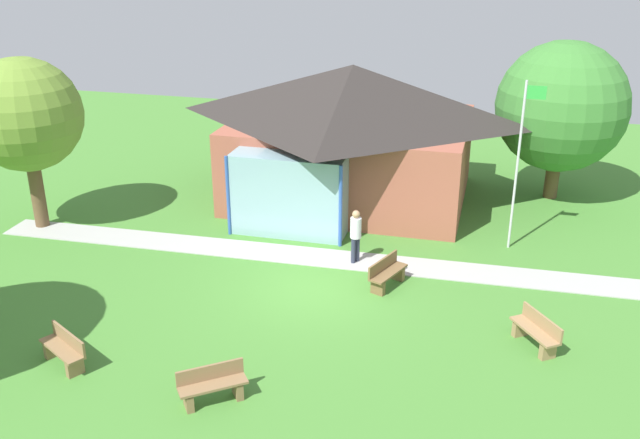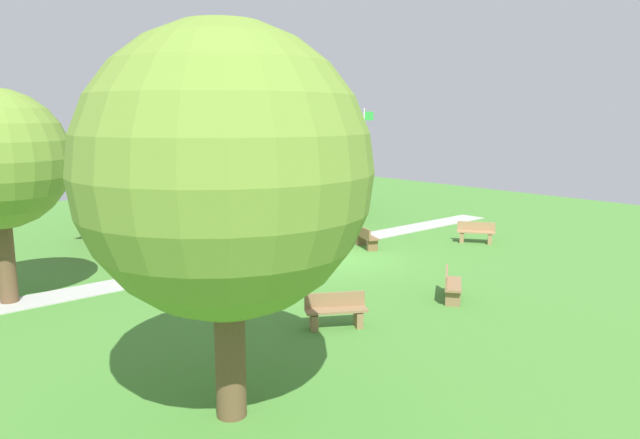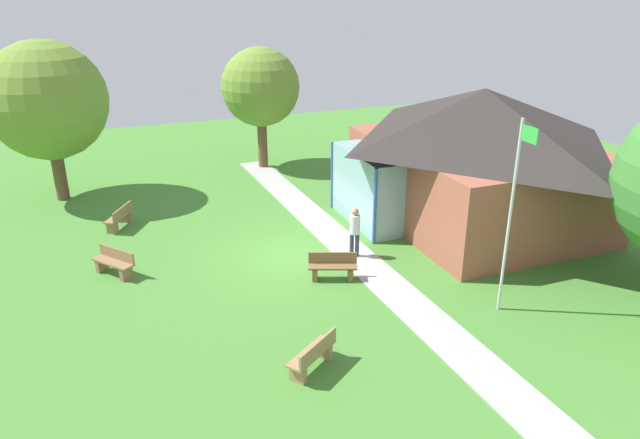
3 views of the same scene
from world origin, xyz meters
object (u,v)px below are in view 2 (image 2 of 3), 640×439
Objects in this scene: bench_front_left at (336,311)px; tree_lawn_corner at (225,173)px; pavilion at (216,172)px; bench_mid_right at (476,233)px; bench_front_center at (451,286)px; bench_rear_near_path at (366,238)px; flagpole at (364,161)px; visitor_on_path at (321,221)px; tree_behind_pavilion_right at (317,145)px.

bench_front_left is 0.23× the size of tree_lawn_corner.
bench_mid_right is at bearing -53.37° from pavilion.
bench_front_center and bench_rear_near_path have the same top height.
flagpole is 5.65m from bench_rear_near_path.
flagpole reaches higher than bench_front_center.
bench_front_center is 0.84× the size of visitor_on_path.
bench_front_center is 17.21m from tree_behind_pavilion_right.
tree_behind_pavilion_right is at bearing -7.25° from visitor_on_path.
bench_front_left is 6.01m from tree_lawn_corner.
bench_rear_near_path is at bearing -133.17° from flagpole.
bench_front_left is at bearing 73.10° from bench_mid_right.
pavilion is 7.81m from tree_behind_pavilion_right.
flagpole is at bearing -106.95° from bench_front_left.
tree_behind_pavilion_right reaches higher than bench_front_left.
flagpole is (6.05, -3.17, 0.38)m from pavilion.
tree_behind_pavilion_right is (0.78, 11.03, 3.13)m from bench_mid_right.
flagpole is at bearing -31.24° from visitor_on_path.
tree_lawn_corner reaches higher than bench_front_left.
pavilion is at bearing -165.08° from tree_behind_pavilion_right.
tree_lawn_corner is (-10.92, -7.89, 3.77)m from bench_rear_near_path.
flagpole is at bearing -28.91° from bench_mid_right.
tree_behind_pavilion_right reaches higher than flagpole.
bench_front_left is (-10.14, -9.49, -2.61)m from flagpole.
bench_rear_near_path is (-4.10, 2.21, 0.00)m from bench_mid_right.
bench_front_left and bench_rear_near_path have the same top height.
bench_rear_near_path is (6.71, 5.84, 0.00)m from bench_front_left.
tree_behind_pavilion_right is (4.88, 8.83, 3.13)m from bench_rear_near_path.
bench_rear_near_path is 0.24× the size of tree_lawn_corner.
pavilion is 11.48m from bench_mid_right.
visitor_on_path is at bearing -75.61° from pavilion.
visitor_on_path is at bearing -139.09° from bench_front_center.
flagpole is 3.73× the size of bench_front_center.
tree_lawn_corner is at bearing -119.41° from pavilion.
tree_behind_pavilion_right is at bearing -98.40° from bench_front_left.
bench_mid_right is 0.97× the size of bench_front_left.
tree_behind_pavilion_right reaches higher than bench_rear_near_path.
pavilion is at bearing 46.02° from visitor_on_path.
bench_rear_near_path is 13.99m from tree_lawn_corner.
flagpole reaches higher than bench_rear_near_path.
visitor_on_path reaches higher than bench_rear_near_path.
visitor_on_path is (1.42, -5.54, -1.61)m from pavilion.
flagpole is at bearing -159.28° from bench_front_center.
tree_behind_pavilion_right is 23.01m from tree_lawn_corner.
tree_behind_pavilion_right is (7.50, 2.00, 0.90)m from pavilion.
flagpole is 3.50× the size of bench_rear_near_path.
visitor_on_path is (-5.30, 3.49, 0.62)m from bench_mid_right.
bench_mid_right is at bearing 173.29° from bench_front_center.
pavilion is 7.64m from bench_rear_near_path.
pavilion is 5.47× the size of visitor_on_path.
bench_front_left is (-10.81, -3.63, 0.00)m from bench_mid_right.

